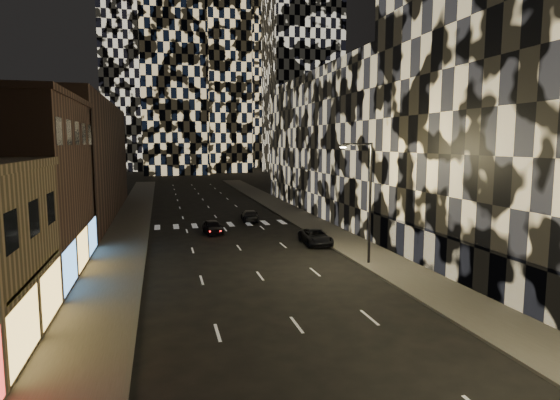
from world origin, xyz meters
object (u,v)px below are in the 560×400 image
car_dark_rightlane (316,237)px  car_dark_midlane (213,227)px  streetlight_far (367,194)px  car_dark_oncoming (250,216)px

car_dark_rightlane → car_dark_midlane: bearing=141.8°
streetlight_far → car_dark_oncoming: (-4.85, 21.47, -4.69)m
car_dark_midlane → car_dark_oncoming: (5.01, 6.48, -0.02)m
streetlight_far → car_dark_midlane: streetlight_far is taller
car_dark_midlane → car_dark_oncoming: 8.19m
car_dark_oncoming → car_dark_midlane: bearing=57.8°
streetlight_far → car_dark_rightlane: (-1.35, 7.71, -4.67)m
car_dark_midlane → car_dark_oncoming: bearing=45.5°
car_dark_oncoming → streetlight_far: bearing=108.2°
car_dark_midlane → streetlight_far: bearing=-63.4°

